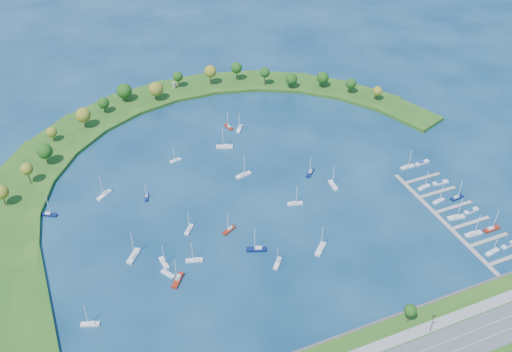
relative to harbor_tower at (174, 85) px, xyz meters
name	(u,v)px	position (x,y,z in m)	size (l,w,h in m)	color
ground	(251,189)	(6.62, -119.38, -4.21)	(700.00, 700.00, 0.00)	#072744
breakwater	(143,159)	(-39.70, -70.67, -3.22)	(286.74, 247.64, 2.00)	#1D5115
breakwater_trees	(175,99)	(-6.99, -28.12, 6.02)	(238.52, 91.91, 14.29)	#382314
harbor_tower	(174,85)	(0.00, 0.00, 0.00)	(2.60, 2.60, 4.30)	gray
dock_system	(455,217)	(91.92, -180.38, -3.85)	(24.28, 82.00, 1.60)	gray
moored_boat_0	(295,203)	(22.70, -139.56, -3.31)	(8.14, 4.07, 11.53)	silver
moored_boat_1	(240,128)	(22.94, -62.12, -3.30)	(6.63, 7.77, 11.81)	silver
moored_boat_2	(229,229)	(-15.72, -145.11, -3.31)	(7.90, 5.57, 11.44)	maroon
moored_boat_3	(243,175)	(7.28, -106.84, -3.26)	(9.37, 4.39, 13.29)	silver
moored_boat_4	(104,194)	(-66.34, -94.20, -3.25)	(8.97, 7.59, 13.60)	silver
moored_boat_5	(194,260)	(-37.73, -158.00, -3.31)	(8.21, 4.35, 11.63)	silver
moored_boat_6	(178,280)	(-48.40, -166.80, -3.25)	(7.71, 8.95, 13.64)	maroon
moored_boat_7	(168,273)	(-51.36, -161.42, -3.33)	(5.47, 7.30, 10.71)	silver
moored_boat_8	(134,256)	(-62.92, -144.53, -3.22)	(8.34, 9.41, 14.50)	silver
moored_boat_9	(189,229)	(-33.69, -137.16, -3.32)	(6.51, 7.22, 11.20)	silver
moored_boat_10	(225,146)	(7.55, -77.05, -3.23)	(9.97, 6.28, 14.23)	silver
moored_boat_11	(175,160)	(-22.90, -78.76, -3.36)	(6.86, 3.14, 9.74)	silver
moored_boat_12	(147,197)	(-46.29, -104.51, -3.36)	(3.56, 6.68, 9.46)	#0A1743
moored_boat_13	(310,172)	(41.95, -119.35, -3.30)	(7.27, 7.27, 11.81)	#0A1743
moored_boat_14	(278,263)	(-3.24, -174.69, -3.32)	(6.66, 7.17, 11.26)	silver
moored_boat_15	(257,249)	(-8.66, -162.74, -3.24)	(9.76, 5.79, 13.87)	#0A1743
moored_boat_16	(90,323)	(-88.57, -175.89, -3.32)	(7.95, 4.71, 11.30)	silver
moored_boat_17	(49,214)	(-94.99, -98.94, -3.31)	(7.82, 6.02, 11.54)	#0A1743
moored_boat_18	(228,126)	(17.37, -57.66, -3.33)	(3.92, 7.71, 10.92)	maroon
moored_boat_19	(164,262)	(-51.14, -154.06, -3.30)	(3.13, 8.23, 11.80)	silver
moored_boat_20	(333,185)	(48.26, -134.02, -3.29)	(3.15, 8.64, 12.44)	silver
moored_boat_21	(320,248)	(19.05, -174.30, -3.24)	(8.67, 8.37, 13.84)	silver
docked_boat_0	(492,251)	(92.15, -207.49, -3.32)	(7.85, 3.30, 11.19)	silver
docked_boat_1	(509,245)	(102.60, -206.77, -3.58)	(8.57, 3.31, 1.70)	silver
docked_boat_2	(474,233)	(92.13, -194.20, -3.27)	(8.97, 3.11, 12.96)	silver
docked_boat_3	(492,229)	(102.63, -194.83, -3.27)	(8.77, 2.53, 12.86)	maroon
docked_boat_4	(456,217)	(92.13, -181.03, -3.27)	(9.19, 3.97, 13.08)	silver
docked_boat_5	(471,211)	(102.60, -179.83, -3.59)	(8.38, 3.03, 1.67)	silver
docked_boat_6	(439,201)	(92.16, -166.99, -3.34)	(7.44, 3.11, 10.60)	silver
docked_boat_7	(457,197)	(102.65, -168.56, -3.32)	(7.75, 2.55, 11.24)	#0A1743
docked_boat_8	(424,187)	(92.15, -154.44, -3.32)	(7.86, 3.29, 11.20)	silver
docked_boat_9	(440,183)	(102.59, -154.71, -3.54)	(9.05, 3.24, 1.81)	silver
docked_boat_10	(407,166)	(94.54, -135.70, -3.30)	(8.20, 2.30, 12.05)	silver
docked_boat_11	(422,163)	(104.50, -135.69, -3.55)	(8.96, 3.32, 1.79)	silver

